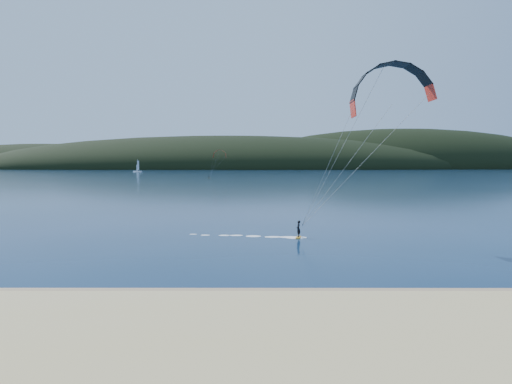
# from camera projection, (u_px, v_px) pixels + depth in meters

# --- Properties ---
(ground) EXTENTS (1800.00, 1800.00, 0.00)m
(ground) POSITION_uv_depth(u_px,v_px,m) (227.00, 330.00, 17.94)
(ground) COLOR #071F39
(ground) RESTS_ON ground
(wet_sand) EXTENTS (220.00, 2.50, 0.10)m
(wet_sand) POSITION_uv_depth(u_px,v_px,m) (233.00, 296.00, 22.43)
(wet_sand) COLOR #907253
(wet_sand) RESTS_ON ground
(headland) EXTENTS (1200.00, 310.00, 140.00)m
(headland) POSITION_uv_depth(u_px,v_px,m) (256.00, 169.00, 761.84)
(headland) COLOR black
(headland) RESTS_ON ground
(kitesurfer_near) EXTENTS (21.82, 6.07, 14.41)m
(kitesurfer_near) POSITION_uv_depth(u_px,v_px,m) (385.00, 111.00, 36.93)
(kitesurfer_near) COLOR orange
(kitesurfer_near) RESTS_ON ground
(kitesurfer_far) EXTENTS (9.85, 5.74, 12.79)m
(kitesurfer_far) POSITION_uv_depth(u_px,v_px,m) (220.00, 157.00, 219.98)
(kitesurfer_far) COLOR orange
(kitesurfer_far) RESTS_ON ground
(sailboat) EXTENTS (9.10, 5.95, 12.70)m
(sailboat) POSITION_uv_depth(u_px,v_px,m) (138.00, 171.00, 421.69)
(sailboat) COLOR white
(sailboat) RESTS_ON ground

